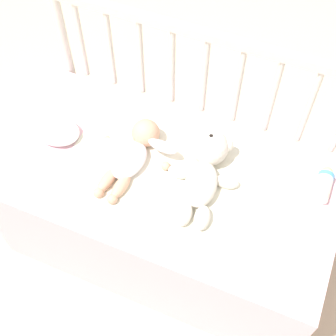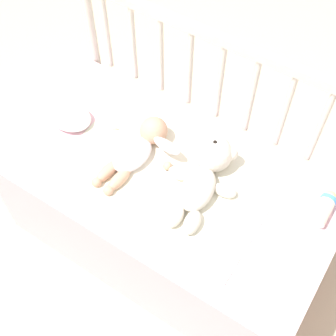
# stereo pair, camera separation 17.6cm
# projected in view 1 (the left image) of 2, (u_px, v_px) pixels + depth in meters

# --- Properties ---
(ground_plane) EXTENTS (12.00, 12.00, 0.00)m
(ground_plane) POSITION_uv_depth(u_px,v_px,m) (168.00, 238.00, 2.27)
(ground_plane) COLOR #C6B293
(crib_mattress) EXTENTS (1.33, 0.70, 0.54)m
(crib_mattress) POSITION_uv_depth(u_px,v_px,m) (168.00, 210.00, 2.04)
(crib_mattress) COLOR #EDB7C6
(crib_mattress) RESTS_ON ground_plane
(crib_rail) EXTENTS (1.33, 0.04, 0.96)m
(crib_rail) POSITION_uv_depth(u_px,v_px,m) (204.00, 88.00, 1.90)
(crib_rail) COLOR beige
(crib_rail) RESTS_ON ground_plane
(blanket) EXTENTS (0.81, 0.52, 0.01)m
(blanket) POSITION_uv_depth(u_px,v_px,m) (166.00, 178.00, 1.81)
(blanket) COLOR silver
(blanket) RESTS_ON crib_mattress
(teddy_bear) EXTENTS (0.28, 0.41, 0.15)m
(teddy_bear) POSITION_uv_depth(u_px,v_px,m) (205.00, 166.00, 1.77)
(teddy_bear) COLOR silver
(teddy_bear) RESTS_ON crib_mattress
(baby) EXTENTS (0.33, 0.39, 0.11)m
(baby) POSITION_uv_depth(u_px,v_px,m) (133.00, 153.00, 1.83)
(baby) COLOR white
(baby) RESTS_ON crib_mattress
(baby_bottle) EXTENTS (0.06, 0.15, 0.06)m
(baby_bottle) POSITION_uv_depth(u_px,v_px,m) (324.00, 184.00, 1.76)
(baby_bottle) COLOR #F4E5CC
(baby_bottle) RESTS_ON crib_mattress
(small_pillow) EXTENTS (0.20, 0.15, 0.06)m
(small_pillow) POSITION_uv_depth(u_px,v_px,m) (56.00, 130.00, 1.91)
(small_pillow) COLOR white
(small_pillow) RESTS_ON crib_mattress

